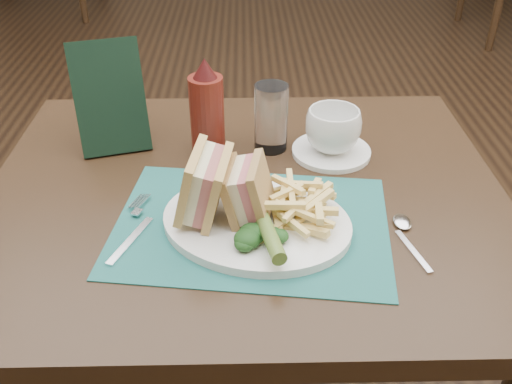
% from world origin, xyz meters
% --- Properties ---
extents(floor, '(7.00, 7.00, 0.00)m').
position_xyz_m(floor, '(0.00, 0.00, 0.00)').
color(floor, black).
rests_on(floor, ground).
extents(table_main, '(0.90, 0.75, 0.75)m').
position_xyz_m(table_main, '(0.00, -0.50, 0.38)').
color(table_main, black).
rests_on(table_main, ground).
extents(placemat, '(0.47, 0.36, 0.00)m').
position_xyz_m(placemat, '(0.01, -0.60, 0.75)').
color(placemat, '#1C5A55').
rests_on(placemat, table_main).
extents(plate, '(0.36, 0.32, 0.01)m').
position_xyz_m(plate, '(0.02, -0.61, 0.76)').
color(plate, white).
rests_on(plate, placemat).
extents(sandwich_half_a, '(0.09, 0.12, 0.11)m').
position_xyz_m(sandwich_half_a, '(-0.08, -0.59, 0.82)').
color(sandwich_half_a, '#D9B469').
rests_on(sandwich_half_a, plate).
extents(sandwich_half_b, '(0.09, 0.11, 0.10)m').
position_xyz_m(sandwich_half_b, '(-0.02, -0.59, 0.82)').
color(sandwich_half_b, tan).
rests_on(sandwich_half_b, plate).
extents(kale_garnish, '(0.11, 0.08, 0.03)m').
position_xyz_m(kale_garnish, '(0.02, -0.67, 0.78)').
color(kale_garnish, '#133413').
rests_on(kale_garnish, plate).
extents(pickle_spear, '(0.05, 0.12, 0.03)m').
position_xyz_m(pickle_spear, '(0.03, -0.68, 0.79)').
color(pickle_spear, '#4E6B28').
rests_on(pickle_spear, plate).
extents(fries_pile, '(0.18, 0.20, 0.05)m').
position_xyz_m(fries_pile, '(0.08, -0.60, 0.79)').
color(fries_pile, '#F0D278').
rests_on(fries_pile, plate).
extents(fork, '(0.10, 0.17, 0.01)m').
position_xyz_m(fork, '(-0.18, -0.61, 0.76)').
color(fork, silver).
rests_on(fork, placemat).
extents(spoon, '(0.07, 0.15, 0.01)m').
position_xyz_m(spoon, '(0.25, -0.65, 0.76)').
color(spoon, silver).
rests_on(spoon, table_main).
extents(saucer, '(0.19, 0.19, 0.01)m').
position_xyz_m(saucer, '(0.17, -0.38, 0.76)').
color(saucer, white).
rests_on(saucer, table_main).
extents(coffee_cup, '(0.14, 0.14, 0.08)m').
position_xyz_m(coffee_cup, '(0.17, -0.38, 0.80)').
color(coffee_cup, white).
rests_on(coffee_cup, saucer).
extents(drinking_glass, '(0.08, 0.08, 0.13)m').
position_xyz_m(drinking_glass, '(0.05, -0.36, 0.81)').
color(drinking_glass, white).
rests_on(drinking_glass, table_main).
extents(ketchup_bottle, '(0.08, 0.08, 0.19)m').
position_xyz_m(ketchup_bottle, '(-0.07, -0.36, 0.84)').
color(ketchup_bottle, '#54150E').
rests_on(ketchup_bottle, table_main).
extents(check_presenter, '(0.15, 0.11, 0.21)m').
position_xyz_m(check_presenter, '(-0.25, -0.34, 0.85)').
color(check_presenter, black).
rests_on(check_presenter, table_main).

